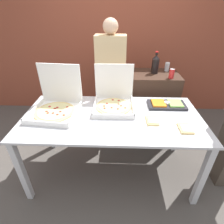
{
  "coord_description": "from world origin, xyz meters",
  "views": [
    {
      "loc": [
        0.06,
        -1.59,
        1.87
      ],
      "look_at": [
        0.0,
        0.0,
        0.9
      ],
      "focal_mm": 28.0,
      "sensor_mm": 36.0,
      "label": 1
    }
  ],
  "objects_px": {
    "veggie_tray": "(167,104)",
    "soda_can_silver": "(167,67)",
    "soda_bottle": "(155,64)",
    "pizza_box_far_right": "(114,100)",
    "person_guest_plaid": "(111,84)",
    "paper_plate_front_left": "(152,121)",
    "paper_plate_front_center": "(185,129)",
    "pizza_box_near_right": "(56,104)",
    "soda_can_colored": "(172,74)"
  },
  "relations": [
    {
      "from": "veggie_tray",
      "to": "soda_can_silver",
      "type": "height_order",
      "value": "soda_can_silver"
    },
    {
      "from": "soda_bottle",
      "to": "pizza_box_far_right",
      "type": "bearing_deg",
      "value": -131.33
    },
    {
      "from": "soda_can_silver",
      "to": "person_guest_plaid",
      "type": "bearing_deg",
      "value": -166.11
    },
    {
      "from": "pizza_box_far_right",
      "to": "soda_can_silver",
      "type": "xyz_separation_m",
      "value": [
        0.76,
        0.74,
        0.18
      ]
    },
    {
      "from": "soda_can_silver",
      "to": "paper_plate_front_left",
      "type": "bearing_deg",
      "value": -108.7
    },
    {
      "from": "soda_can_silver",
      "to": "person_guest_plaid",
      "type": "height_order",
      "value": "person_guest_plaid"
    },
    {
      "from": "pizza_box_far_right",
      "to": "soda_can_silver",
      "type": "bearing_deg",
      "value": 43.74
    },
    {
      "from": "paper_plate_front_left",
      "to": "soda_can_silver",
      "type": "distance_m",
      "value": 1.14
    },
    {
      "from": "pizza_box_far_right",
      "to": "person_guest_plaid",
      "type": "height_order",
      "value": "person_guest_plaid"
    },
    {
      "from": "paper_plate_front_center",
      "to": "paper_plate_front_left",
      "type": "bearing_deg",
      "value": 157.53
    },
    {
      "from": "pizza_box_near_right",
      "to": "paper_plate_front_center",
      "type": "relative_size",
      "value": 2.24
    },
    {
      "from": "veggie_tray",
      "to": "soda_bottle",
      "type": "relative_size",
      "value": 1.45
    },
    {
      "from": "soda_bottle",
      "to": "soda_can_silver",
      "type": "distance_m",
      "value": 0.23
    },
    {
      "from": "soda_can_silver",
      "to": "person_guest_plaid",
      "type": "xyz_separation_m",
      "value": [
        -0.82,
        -0.2,
        -0.19
      ]
    },
    {
      "from": "pizza_box_far_right",
      "to": "veggie_tray",
      "type": "distance_m",
      "value": 0.63
    },
    {
      "from": "paper_plate_front_left",
      "to": "veggie_tray",
      "type": "distance_m",
      "value": 0.41
    },
    {
      "from": "paper_plate_front_left",
      "to": "soda_can_colored",
      "type": "distance_m",
      "value": 0.86
    },
    {
      "from": "paper_plate_front_center",
      "to": "veggie_tray",
      "type": "height_order",
      "value": "veggie_tray"
    },
    {
      "from": "pizza_box_near_right",
      "to": "soda_can_colored",
      "type": "distance_m",
      "value": 1.51
    },
    {
      "from": "pizza_box_far_right",
      "to": "soda_bottle",
      "type": "relative_size",
      "value": 1.59
    },
    {
      "from": "paper_plate_front_left",
      "to": "soda_can_silver",
      "type": "bearing_deg",
      "value": 71.3
    },
    {
      "from": "pizza_box_near_right",
      "to": "soda_bottle",
      "type": "distance_m",
      "value": 1.45
    },
    {
      "from": "pizza_box_far_right",
      "to": "paper_plate_front_center",
      "type": "distance_m",
      "value": 0.83
    },
    {
      "from": "pizza_box_far_right",
      "to": "soda_bottle",
      "type": "distance_m",
      "value": 0.89
    },
    {
      "from": "pizza_box_far_right",
      "to": "soda_can_colored",
      "type": "height_order",
      "value": "pizza_box_far_right"
    },
    {
      "from": "veggie_tray",
      "to": "person_guest_plaid",
      "type": "bearing_deg",
      "value": 143.05
    },
    {
      "from": "pizza_box_far_right",
      "to": "soda_can_silver",
      "type": "height_order",
      "value": "pizza_box_far_right"
    },
    {
      "from": "paper_plate_front_left",
      "to": "soda_bottle",
      "type": "relative_size",
      "value": 0.77
    },
    {
      "from": "veggie_tray",
      "to": "soda_bottle",
      "type": "distance_m",
      "value": 0.69
    },
    {
      "from": "paper_plate_front_left",
      "to": "pizza_box_near_right",
      "type": "bearing_deg",
      "value": 170.08
    },
    {
      "from": "person_guest_plaid",
      "to": "soda_bottle",
      "type": "bearing_deg",
      "value": -170.83
    },
    {
      "from": "pizza_box_near_right",
      "to": "paper_plate_front_center",
      "type": "bearing_deg",
      "value": -7.25
    },
    {
      "from": "pizza_box_near_right",
      "to": "soda_can_colored",
      "type": "bearing_deg",
      "value": 28.05
    },
    {
      "from": "paper_plate_front_left",
      "to": "soda_bottle",
      "type": "distance_m",
      "value": 1.02
    },
    {
      "from": "pizza_box_near_right",
      "to": "person_guest_plaid",
      "type": "relative_size",
      "value": 0.31
    },
    {
      "from": "pizza_box_near_right",
      "to": "veggie_tray",
      "type": "relative_size",
      "value": 1.26
    },
    {
      "from": "pizza_box_near_right",
      "to": "paper_plate_front_center",
      "type": "xyz_separation_m",
      "value": [
        1.33,
        -0.3,
        -0.07
      ]
    },
    {
      "from": "pizza_box_near_right",
      "to": "paper_plate_front_left",
      "type": "bearing_deg",
      "value": -4.33
    },
    {
      "from": "soda_bottle",
      "to": "soda_can_silver",
      "type": "height_order",
      "value": "soda_bottle"
    },
    {
      "from": "paper_plate_front_left",
      "to": "pizza_box_far_right",
      "type": "bearing_deg",
      "value": 141.88
    },
    {
      "from": "soda_bottle",
      "to": "person_guest_plaid",
      "type": "relative_size",
      "value": 0.17
    },
    {
      "from": "pizza_box_far_right",
      "to": "soda_bottle",
      "type": "bearing_deg",
      "value": 48.08
    },
    {
      "from": "paper_plate_front_center",
      "to": "soda_bottle",
      "type": "distance_m",
      "value": 1.13
    },
    {
      "from": "paper_plate_front_center",
      "to": "soda_can_colored",
      "type": "xyz_separation_m",
      "value": [
        0.05,
        0.88,
        0.25
      ]
    },
    {
      "from": "pizza_box_near_right",
      "to": "soda_bottle",
      "type": "bearing_deg",
      "value": 38.46
    },
    {
      "from": "veggie_tray",
      "to": "pizza_box_near_right",
      "type": "bearing_deg",
      "value": -172.8
    },
    {
      "from": "paper_plate_front_left",
      "to": "soda_can_silver",
      "type": "height_order",
      "value": "soda_can_silver"
    },
    {
      "from": "paper_plate_front_left",
      "to": "soda_can_colored",
      "type": "xyz_separation_m",
      "value": [
        0.35,
        0.75,
        0.25
      ]
    },
    {
      "from": "pizza_box_near_right",
      "to": "soda_can_silver",
      "type": "xyz_separation_m",
      "value": [
        1.39,
        0.88,
        0.17
      ]
    },
    {
      "from": "soda_bottle",
      "to": "person_guest_plaid",
      "type": "bearing_deg",
      "value": -170.83
    }
  ]
}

